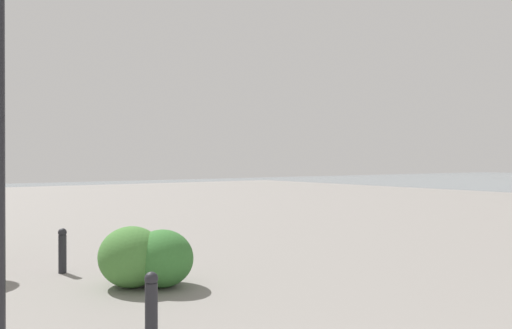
# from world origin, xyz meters

# --- Properties ---
(bollard_near) EXTENTS (0.13, 0.13, 0.70)m
(bollard_near) POSITION_xyz_m (4.00, -0.44, 0.36)
(bollard_near) COLOR #232328
(bollard_near) RESTS_ON ground
(bollard_mid) EXTENTS (0.13, 0.13, 0.70)m
(bollard_mid) POSITION_xyz_m (7.60, -0.56, 0.37)
(bollard_mid) COLOR #232328
(bollard_mid) RESTS_ON ground
(shrub_low) EXTENTS (0.93, 0.84, 0.79)m
(shrub_low) POSITION_xyz_m (5.93, -1.46, 0.40)
(shrub_low) COLOR #387533
(shrub_low) RESTS_ON ground
(shrub_round) EXTENTS (0.99, 0.89, 0.84)m
(shrub_round) POSITION_xyz_m (6.17, -1.11, 0.42)
(shrub_round) COLOR #477F38
(shrub_round) RESTS_ON ground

